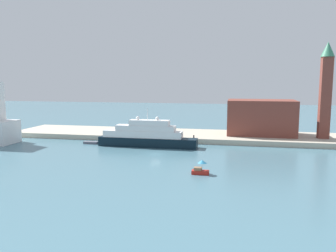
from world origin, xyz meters
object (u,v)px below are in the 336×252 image
object	(u,v)px
large_yacht	(146,136)
bell_tower	(326,87)
harbor_building	(261,117)
person_figure	(146,132)
mooring_bollard	(194,137)
work_barge	(91,143)
small_motorboat	(200,169)
parked_car	(138,132)

from	to	relation	value
large_yacht	bell_tower	distance (m)	55.83
large_yacht	harbor_building	bearing A→B (deg)	30.19
person_figure	bell_tower	bearing A→B (deg)	5.06
mooring_bollard	harbor_building	bearing A→B (deg)	28.77
work_barge	person_figure	bearing A→B (deg)	34.82
large_yacht	small_motorboat	bearing A→B (deg)	-54.45
harbor_building	parked_car	size ratio (longest dim) A/B	4.76
small_motorboat	harbor_building	size ratio (longest dim) A/B	0.16
work_barge	bell_tower	xyz separation A→B (m)	(69.37, 15.03, 16.91)
bell_tower	person_figure	xyz separation A→B (m)	(-54.73, -4.85, -14.84)
harbor_building	person_figure	distance (m)	37.76
harbor_building	person_figure	world-z (taller)	harbor_building
parked_car	person_figure	bearing A→B (deg)	-25.20
harbor_building	parked_car	world-z (taller)	harbor_building
parked_car	person_figure	world-z (taller)	person_figure
person_figure	harbor_building	bearing A→B (deg)	13.01
small_motorboat	parked_car	size ratio (longest dim) A/B	0.78
parked_car	mooring_bollard	bearing A→B (deg)	-12.72
large_yacht	mooring_bollard	world-z (taller)	large_yacht
parked_car	person_figure	xyz separation A→B (m)	(3.23, -1.52, 0.15)
bell_tower	parked_car	bearing A→B (deg)	-176.71
harbor_building	bell_tower	xyz separation A→B (m)	(18.24, -3.58, 9.98)
harbor_building	mooring_bollard	bearing A→B (deg)	-151.23
mooring_bollard	work_barge	bearing A→B (deg)	-166.49
parked_car	harbor_building	bearing A→B (deg)	9.87
work_barge	harbor_building	xyz separation A→B (m)	(51.12, 18.61, 6.92)
large_yacht	person_figure	distance (m)	11.44
parked_car	mooring_bollard	size ratio (longest dim) A/B	5.04
mooring_bollard	parked_car	bearing A→B (deg)	167.28
work_barge	small_motorboat	bearing A→B (deg)	-36.58
harbor_building	work_barge	bearing A→B (deg)	-160.00
small_motorboat	person_figure	distance (m)	43.25
large_yacht	work_barge	size ratio (longest dim) A/B	6.52
harbor_building	parked_car	bearing A→B (deg)	-170.13
parked_car	person_figure	distance (m)	3.57
bell_tower	harbor_building	bearing A→B (deg)	168.90
parked_car	person_figure	size ratio (longest dim) A/B	2.64
bell_tower	person_figure	distance (m)	56.91
person_figure	parked_car	bearing A→B (deg)	154.80
work_barge	mooring_bollard	world-z (taller)	mooring_bollard
harbor_building	bell_tower	size ratio (longest dim) A/B	0.74
work_barge	parked_car	world-z (taller)	parked_car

